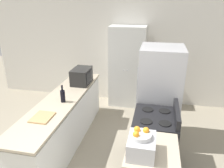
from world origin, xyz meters
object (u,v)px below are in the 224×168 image
Objects in this scene: stove at (154,141)px; wine_bottle at (63,96)px; toaster_oven at (141,146)px; fruit_bowl at (141,134)px; pantry_cabinet at (127,67)px; refrigerator at (159,95)px; microwave at (82,76)px.

wine_bottle is at bearing 173.47° from stove.
toaster_oven is (-0.14, -0.87, 0.54)m from stove.
fruit_bowl reaches higher than stove.
pantry_cabinet is 2.28m from stove.
pantry_cabinet is 1.52m from refrigerator.
pantry_cabinet is 1.83× the size of stove.
refrigerator reaches higher than stove.
refrigerator is (0.04, 0.79, 0.43)m from stove.
wine_bottle is (-0.80, -1.93, 0.04)m from pantry_cabinet.
microwave is at bearing 145.11° from stove.
refrigerator is 1.57m from microwave.
wine_bottle is (-1.56, -0.62, 0.12)m from refrigerator.
pantry_cabinet is 8.40× the size of fruit_bowl.
fruit_bowl reaches higher than toaster_oven.
wine_bottle is at bearing -112.39° from pantry_cabinet.
fruit_bowl is (-0.02, 0.01, 0.14)m from toaster_oven.
pantry_cabinet is 6.52× the size of wine_bottle.
fruit_bowl is at bearing -100.53° from stove.
pantry_cabinet is 5.25× the size of toaster_oven.
refrigerator is at bearing 83.67° from toaster_oven.
toaster_oven is (-0.18, -1.66, 0.12)m from refrigerator.
stove is 4.60× the size of fruit_bowl.
refrigerator is 1.68m from fruit_bowl.
wine_bottle is 1.72m from fruit_bowl.
microwave is 2.12× the size of fruit_bowl.
refrigerator is 3.62× the size of microwave.
pantry_cabinet reaches higher than wine_bottle.
toaster_oven is at bearing -78.88° from pantry_cabinet.
pantry_cabinet reaches higher than stove.
pantry_cabinet is 3.03m from toaster_oven.
microwave reaches higher than fruit_bowl.
microwave is 1.65× the size of wine_bottle.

